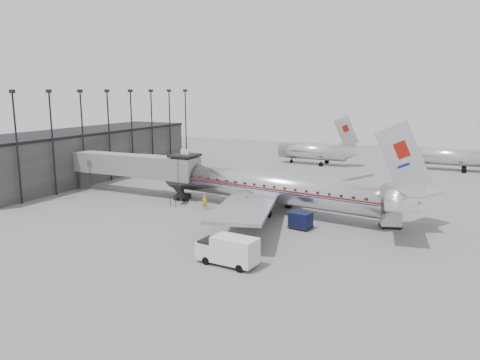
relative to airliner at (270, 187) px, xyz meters
The scene contains 12 objects.
ground 5.97m from the airliner, 145.74° to the right, with size 160.00×160.00×0.00m, color slate.
terminal 38.91m from the airliner, 169.46° to the left, with size 12.00×46.00×8.00m, color #33302E.
apron_line 4.53m from the airliner, 111.73° to the left, with size 0.15×60.00×0.01m, color gold.
jet_bridge 20.95m from the airliner, behind, with size 21.00×6.20×7.10m.
floodlight_masts 33.73m from the airliner, 162.33° to the left, with size 0.90×42.25×15.25m.
distant_aircraft_near 39.58m from the airliner, 98.77° to the left, with size 16.39×3.20×10.26m.
distant_aircraft_mid 47.51m from the airliner, 65.15° to the left, with size 16.39×3.20×10.26m.
airliner is the anchor object (origin of this frame).
service_van 19.30m from the airliner, 79.15° to the right, with size 5.74×2.67×2.62m.
baggage_cart_navy 8.52m from the airliner, 43.53° to the right, with size 2.69×2.24×1.88m.
baggage_cart_white 15.12m from the airliner, ahead, with size 2.79×2.44×1.84m.
ramp_worker 8.61m from the airliner, 159.51° to the right, with size 0.68×0.45×1.87m, color gold.
Camera 1 is at (25.68, -50.89, 15.24)m, focal length 35.00 mm.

